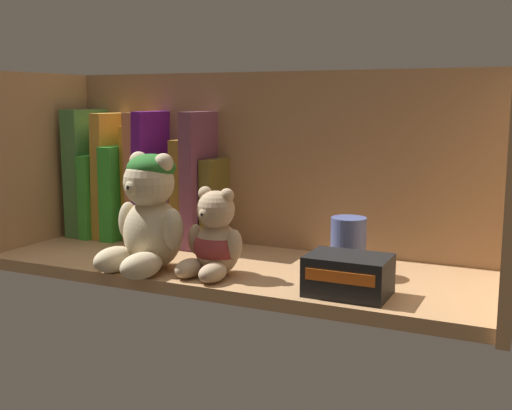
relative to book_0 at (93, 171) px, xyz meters
The scene contains 19 objects.
shelf_board 41.26cm from the book_0, 15.93° to the right, with size 81.70×27.40×2.00cm, color tan.
shelf_back_panel 37.81cm from the book_0, ahead, with size 84.10×1.20×33.27cm, color #936C49.
shelf_side_panel_left 11.71cm from the book_0, 110.85° to the right, with size 1.60×29.80×33.27cm, color tan.
book_0 is the anchor object (origin of this frame).
book_1 5.26cm from the book_0, ahead, with size 2.09×14.94×15.99cm, color green.
book_2 5.47cm from the book_0, ahead, with size 2.28×12.52×23.89cm, color gold.
book_3 8.93cm from the book_0, ahead, with size 2.88×14.45×17.81cm, color green.
book_4 10.85cm from the book_0, ahead, with size 1.61×9.11×21.52cm, color #C78625.
book_5 12.79cm from the book_0, ahead, with size 2.03×11.89×24.08cm, color #C57446.
book_6 14.99cm from the book_0, ahead, with size 1.91×13.53×24.29cm, color #5B147C.
book_7 17.54cm from the book_0, ahead, with size 1.67×11.56×15.94cm, color #703E56.
book_8 20.04cm from the book_0, ahead, with size 3.11×11.31×16.42cm, color #76435B.
book_9 22.82cm from the book_0, ahead, with size 2.53×11.53×19.34cm, color brown.
book_10 25.44cm from the book_0, ahead, with size 2.55×13.50×24.32cm, color #703B54.
book_11 28.38cm from the book_0, ahead, with size 2.24×9.45×15.94cm, color brown.
teddy_bear_larger 32.96cm from the book_0, 36.21° to the right, with size 13.89×14.35×18.40cm.
teddy_bear_smaller 42.00cm from the book_0, 25.62° to the right, with size 9.95×10.57×13.44cm.
pillar_candle 56.71cm from the book_0, ahead, with size 5.42×5.42×8.78cm, color #4C5B99.
small_product_box 62.43cm from the book_0, 17.89° to the right, with size 11.15×7.99×5.53cm.
Camera 1 is at (45.58, -89.71, 28.38)cm, focal length 44.73 mm.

